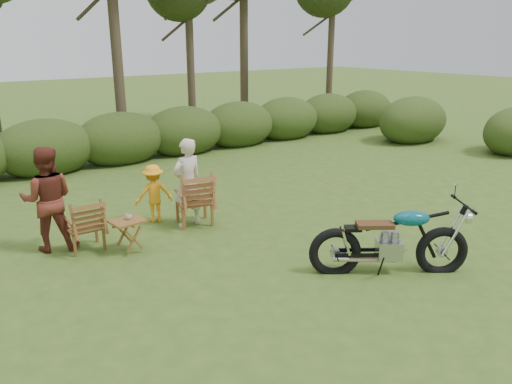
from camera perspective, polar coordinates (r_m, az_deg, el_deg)
ground at (r=7.38m, az=12.68°, el=-9.99°), size 80.00×80.00×0.00m
tree_line at (r=15.01m, az=-15.53°, el=18.48°), size 22.52×11.62×8.14m
motorcycle at (r=7.74m, az=14.72°, el=-8.80°), size 2.29×1.96×1.26m
lawn_chair_right at (r=9.40m, az=-6.99°, el=-3.63°), size 0.83×0.83×0.99m
lawn_chair_left at (r=8.71m, az=-18.75°, el=-6.19°), size 0.61×0.61×0.87m
side_table at (r=8.31m, az=-14.35°, el=-4.89°), size 0.56×0.49×0.54m
cup at (r=8.25m, az=-14.37°, el=-2.74°), size 0.12×0.12×0.09m
adult_a at (r=9.35m, az=-7.65°, el=-3.76°), size 0.63×0.45×1.63m
adult_b at (r=8.91m, az=-22.10°, el=-6.02°), size 1.01×0.91×1.71m
child at (r=9.66m, az=-11.41°, el=-3.26°), size 0.78×0.54×1.10m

